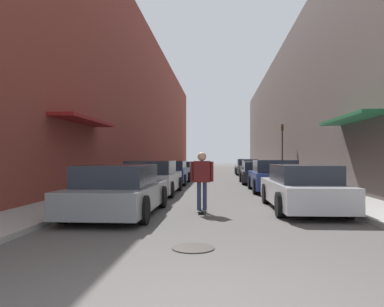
{
  "coord_description": "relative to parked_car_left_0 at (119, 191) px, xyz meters",
  "views": [
    {
      "loc": [
        0.17,
        -3.58,
        1.5
      ],
      "look_at": [
        -0.84,
        10.38,
        1.64
      ],
      "focal_mm": 35.0,
      "sensor_mm": 36.0,
      "label": 1
    }
  ],
  "objects": [
    {
      "name": "ground",
      "position": [
        2.43,
        17.82,
        -0.62
      ],
      "size": [
        130.92,
        130.92,
        0.0
      ],
      "primitive_type": "plane",
      "color": "#4C4947"
    },
    {
      "name": "curb_strip_left",
      "position": [
        -2.04,
        23.77,
        -0.56
      ],
      "size": [
        1.8,
        59.51,
        0.12
      ],
      "color": "gray",
      "rests_on": "ground"
    },
    {
      "name": "curb_strip_right",
      "position": [
        6.9,
        23.77,
        -0.56
      ],
      "size": [
        1.8,
        59.51,
        0.12
      ],
      "color": "gray",
      "rests_on": "ground"
    },
    {
      "name": "building_row_left",
      "position": [
        -4.94,
        23.77,
        5.32
      ],
      "size": [
        4.9,
        59.51,
        11.89
      ],
      "color": "brown",
      "rests_on": "ground"
    },
    {
      "name": "building_row_right",
      "position": [
        9.8,
        23.77,
        4.76
      ],
      "size": [
        4.9,
        59.51,
        10.77
      ],
      "color": "#564C47",
      "rests_on": "ground"
    },
    {
      "name": "parked_car_left_0",
      "position": [
        0.0,
        0.0,
        0.0
      ],
      "size": [
        2.04,
        4.47,
        1.3
      ],
      "color": "gray",
      "rests_on": "ground"
    },
    {
      "name": "parked_car_left_1",
      "position": [
        -0.11,
        5.51,
        0.02
      ],
      "size": [
        2.08,
        4.78,
        1.36
      ],
      "color": "#B7B7BC",
      "rests_on": "ground"
    },
    {
      "name": "parked_car_left_2",
      "position": [
        -0.12,
        11.22,
        0.0
      ],
      "size": [
        2.0,
        4.58,
        1.29
      ],
      "color": "navy",
      "rests_on": "ground"
    },
    {
      "name": "parked_car_left_3",
      "position": [
        -0.14,
        16.92,
        -0.04
      ],
      "size": [
        1.85,
        4.14,
        1.19
      ],
      "color": "#B7B7BC",
      "rests_on": "ground"
    },
    {
      "name": "parked_car_right_0",
      "position": [
        4.95,
        1.23,
        -0.0
      ],
      "size": [
        1.86,
        4.67,
        1.28
      ],
      "color": "#B7B7BC",
      "rests_on": "ground"
    },
    {
      "name": "parked_car_right_1",
      "position": [
        4.98,
        6.89,
        0.03
      ],
      "size": [
        2.02,
        4.01,
        1.38
      ],
      "color": "navy",
      "rests_on": "ground"
    },
    {
      "name": "parked_car_right_2",
      "position": [
        4.86,
        11.91,
        -0.03
      ],
      "size": [
        2.06,
        3.98,
        1.24
      ],
      "color": "#232326",
      "rests_on": "ground"
    },
    {
      "name": "parked_car_right_3",
      "position": [
        5.05,
        17.18,
        0.0
      ],
      "size": [
        1.91,
        4.66,
        1.3
      ],
      "color": "black",
      "rests_on": "ground"
    },
    {
      "name": "parked_car_right_4",
      "position": [
        4.98,
        22.37,
        0.01
      ],
      "size": [
        1.98,
        3.98,
        1.34
      ],
      "color": "gray",
      "rests_on": "ground"
    },
    {
      "name": "skateboarder",
      "position": [
        2.14,
        0.54,
        0.38
      ],
      "size": [
        0.63,
        0.78,
        1.64
      ],
      "color": "black",
      "rests_on": "ground"
    },
    {
      "name": "manhole_cover",
      "position": [
        2.17,
        -3.42,
        -0.62
      ],
      "size": [
        0.7,
        0.7,
        0.02
      ],
      "color": "#332D28",
      "rests_on": "ground"
    },
    {
      "name": "traffic_light",
      "position": [
        7.07,
        17.26,
        1.77
      ],
      "size": [
        0.16,
        0.22,
        3.7
      ],
      "color": "#2D2D2D",
      "rests_on": "curb_strip_right"
    }
  ]
}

